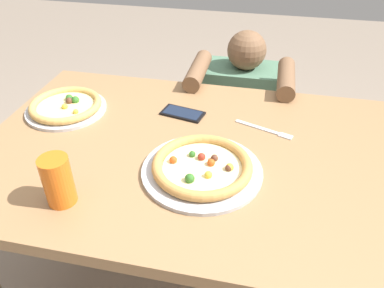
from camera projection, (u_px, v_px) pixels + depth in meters
The scene contains 7 objects.
dining_table at pixel (196, 174), 1.23m from camera, with size 1.38×0.90×0.75m.
pizza_near at pixel (202, 167), 1.07m from camera, with size 0.35×0.35×0.04m.
pizza_far at pixel (66, 106), 1.36m from camera, with size 0.29×0.29×0.04m.
drink_cup_colored at pixel (58, 181), 0.95m from camera, with size 0.08×0.08×0.14m.
fork at pixel (266, 130), 1.26m from camera, with size 0.20×0.09×0.00m.
cell_phone at pixel (183, 113), 1.34m from camera, with size 0.16×0.10×0.01m.
diner_seated at pixel (240, 126), 1.94m from camera, with size 0.43×0.53×0.89m.
Camera 1 is at (0.18, -0.93, 1.45)m, focal length 35.23 mm.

